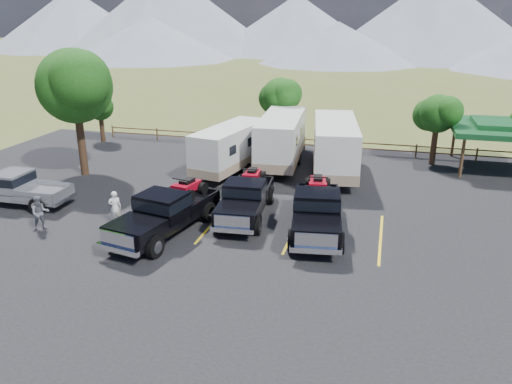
% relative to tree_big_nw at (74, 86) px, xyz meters
% --- Properties ---
extents(ground, '(320.00, 320.00, 0.00)m').
position_rel_tree_big_nw_xyz_m(ground, '(12.55, -9.03, -5.60)').
color(ground, '#525A26').
rests_on(ground, ground).
extents(asphalt_lot, '(44.00, 34.00, 0.04)m').
position_rel_tree_big_nw_xyz_m(asphalt_lot, '(12.55, -6.03, -5.58)').
color(asphalt_lot, black).
rests_on(asphalt_lot, ground).
extents(stall_lines, '(12.12, 5.50, 0.01)m').
position_rel_tree_big_nw_xyz_m(stall_lines, '(12.55, -5.03, -5.55)').
color(stall_lines, yellow).
rests_on(stall_lines, asphalt_lot).
extents(tree_big_nw, '(5.54, 5.18, 7.84)m').
position_rel_tree_big_nw_xyz_m(tree_big_nw, '(0.00, 0.00, 0.00)').
color(tree_big_nw, black).
rests_on(tree_big_nw, ground).
extents(tree_ne_a, '(3.11, 2.92, 4.76)m').
position_rel_tree_big_nw_xyz_m(tree_ne_a, '(21.52, 7.99, -2.11)').
color(tree_ne_a, black).
rests_on(tree_ne_a, ground).
extents(tree_north, '(3.46, 3.24, 5.25)m').
position_rel_tree_big_nw_xyz_m(tree_north, '(10.52, 9.99, -1.76)').
color(tree_north, black).
rests_on(tree_north, ground).
extents(tree_nw_small, '(2.59, 2.43, 3.85)m').
position_rel_tree_big_nw_xyz_m(tree_nw_small, '(-3.48, 7.99, -2.81)').
color(tree_nw_small, black).
rests_on(tree_nw_small, ground).
extents(rail_fence, '(36.12, 0.12, 1.00)m').
position_rel_tree_big_nw_xyz_m(rail_fence, '(14.55, 9.47, -4.99)').
color(rail_fence, brown).
rests_on(rail_fence, ground).
extents(pavilion, '(6.20, 6.20, 3.22)m').
position_rel_tree_big_nw_xyz_m(pavilion, '(25.55, 7.97, -2.81)').
color(pavilion, brown).
rests_on(pavilion, ground).
extents(mountain_range, '(209.00, 71.00, 20.00)m').
position_rel_tree_big_nw_xyz_m(mountain_range, '(4.92, 96.95, 2.28)').
color(mountain_range, gray).
rests_on(mountain_range, ground).
extents(rig_left, '(3.40, 7.00, 2.24)m').
position_rel_tree_big_nw_xyz_m(rig_left, '(8.85, -6.92, -4.48)').
color(rig_left, black).
rests_on(rig_left, asphalt_lot).
extents(rig_center, '(2.59, 6.41, 2.09)m').
position_rel_tree_big_nw_xyz_m(rig_center, '(11.85, -3.97, -4.55)').
color(rig_center, black).
rests_on(rig_center, asphalt_lot).
extents(rig_right, '(3.07, 6.95, 2.24)m').
position_rel_tree_big_nw_xyz_m(rig_right, '(15.55, -4.88, -4.48)').
color(rig_right, black).
rests_on(rig_right, asphalt_lot).
extents(trailer_left, '(3.48, 8.56, 2.96)m').
position_rel_tree_big_nw_xyz_m(trailer_left, '(8.87, 2.86, -4.01)').
color(trailer_left, white).
rests_on(trailer_left, asphalt_lot).
extents(trailer_center, '(3.09, 9.69, 3.35)m').
position_rel_tree_big_nw_xyz_m(trailer_center, '(11.69, 5.09, -3.80)').
color(trailer_center, white).
rests_on(trailer_center, asphalt_lot).
extents(trailer_right, '(3.69, 9.86, 3.41)m').
position_rel_tree_big_nw_xyz_m(trailer_right, '(15.36, 3.96, -3.77)').
color(trailer_right, white).
rests_on(trailer_right, asphalt_lot).
extents(pickup_silver, '(6.05, 2.19, 1.81)m').
position_rel_tree_big_nw_xyz_m(pickup_silver, '(-0.40, -5.62, -4.62)').
color(pickup_silver, gray).
rests_on(pickup_silver, asphalt_lot).
extents(person_a, '(0.73, 0.66, 1.67)m').
position_rel_tree_big_nw_xyz_m(person_a, '(6.00, -6.58, -4.72)').
color(person_a, white).
rests_on(person_a, asphalt_lot).
extents(person_b, '(1.04, 1.02, 1.69)m').
position_rel_tree_big_nw_xyz_m(person_b, '(2.97, -8.15, -4.71)').
color(person_b, slate).
rests_on(person_b, asphalt_lot).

